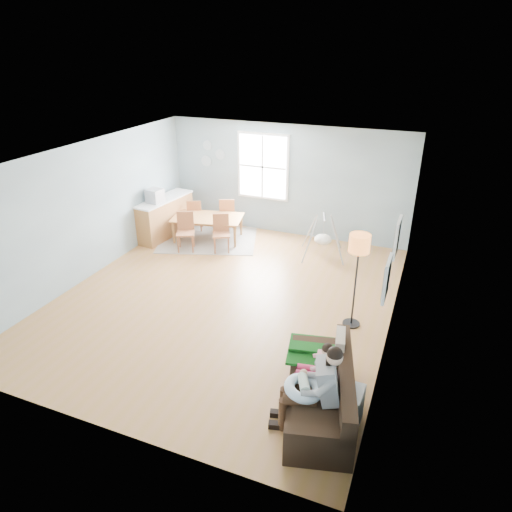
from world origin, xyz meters
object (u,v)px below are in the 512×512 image
at_px(baby_swing, 323,239).
at_px(counter, 165,217).
at_px(father, 315,385).
at_px(chair_nw, 195,214).
at_px(sofa, 323,395).
at_px(dining_table, 208,229).
at_px(chair_sw, 185,229).
at_px(chair_se, 221,231).
at_px(toddler, 320,363).
at_px(storage_cube, 342,405).
at_px(monitor, 155,196).
at_px(floor_lamp, 359,251).
at_px(chair_ne, 227,213).

bearing_deg(baby_swing, counter, -176.29).
bearing_deg(father, chair_nw, 131.00).
bearing_deg(sofa, baby_swing, 104.48).
bearing_deg(counter, dining_table, 6.47).
distance_m(chair_sw, chair_se, 0.83).
xyz_separation_m(toddler, baby_swing, (-1.09, 4.51, -0.22)).
relative_size(dining_table, baby_swing, 1.43).
bearing_deg(toddler, dining_table, 131.78).
relative_size(storage_cube, chair_sw, 0.58).
bearing_deg(counter, monitor, -93.95).
bearing_deg(counter, storage_cube, -39.79).
distance_m(sofa, chair_sw, 5.75).
xyz_separation_m(floor_lamp, chair_ne, (-3.77, 3.04, -0.89)).
bearing_deg(dining_table, sofa, -61.07).
bearing_deg(chair_se, father, -52.32).
height_order(toddler, chair_nw, toddler).
relative_size(chair_sw, chair_ne, 1.01).
height_order(dining_table, chair_sw, chair_sw).
bearing_deg(chair_nw, floor_lamp, -31.36).
height_order(chair_se, monitor, monitor).
bearing_deg(chair_se, chair_nw, 144.34).
distance_m(sofa, storage_cube, 0.27).
bearing_deg(toddler, floor_lamp, 88.10).
xyz_separation_m(sofa, chair_ne, (-3.81, 5.21, 0.23)).
relative_size(father, floor_lamp, 0.73).
height_order(dining_table, monitor, monitor).
height_order(dining_table, chair_ne, chair_ne).
bearing_deg(chair_sw, toddler, -41.93).
distance_m(father, chair_se, 5.58).
bearing_deg(counter, toddler, -40.33).
xyz_separation_m(toddler, monitor, (-5.04, 3.93, 0.48)).
xyz_separation_m(floor_lamp, chair_sw, (-4.20, 1.70, -0.88)).
bearing_deg(father, chair_sw, 135.28).
xyz_separation_m(floor_lamp, chair_nw, (-4.56, 2.78, -0.93)).
distance_m(chair_nw, chair_ne, 0.83).
relative_size(sofa, chair_nw, 2.42).
height_order(chair_sw, counter, counter).
relative_size(storage_cube, baby_swing, 0.45).
bearing_deg(chair_sw, chair_se, 18.59).
bearing_deg(monitor, toddler, -37.96).
height_order(floor_lamp, chair_se, floor_lamp).
height_order(storage_cube, chair_ne, chair_ne).
distance_m(storage_cube, monitor, 6.88).
height_order(toddler, monitor, monitor).
bearing_deg(father, dining_table, 129.51).
xyz_separation_m(father, toddler, (-0.06, 0.44, -0.01)).
xyz_separation_m(toddler, chair_se, (-3.35, 3.98, -0.16)).
bearing_deg(chair_sw, dining_table, 72.11).
xyz_separation_m(counter, monitor, (-0.02, -0.33, 0.64)).
bearing_deg(dining_table, floor_lamp, -43.39).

